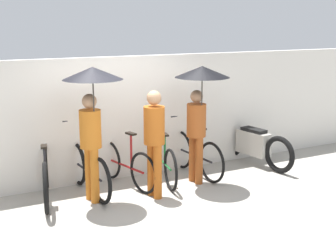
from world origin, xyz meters
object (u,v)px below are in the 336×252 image
at_px(parked_bicycle_2, 125,164).
at_px(pedestrian_trailing, 200,95).
at_px(pedestrian_center, 154,136).
at_px(motorcycle, 253,144).
at_px(parked_bicycle_0, 46,175).
at_px(pedestrian_leading, 92,102).
at_px(parked_bicycle_1, 88,171).
at_px(parked_bicycle_4, 195,155).
at_px(parked_bicycle_3, 162,159).

bearing_deg(parked_bicycle_2, pedestrian_trailing, -126.14).
relative_size(pedestrian_center, motorcycle, 0.85).
distance_m(parked_bicycle_0, pedestrian_trailing, 2.71).
bearing_deg(pedestrian_leading, pedestrian_trailing, 172.00).
xyz_separation_m(parked_bicycle_1, pedestrian_leading, (-0.04, -0.41, 1.16)).
xyz_separation_m(parked_bicycle_1, parked_bicycle_2, (0.65, 0.08, -0.01)).
distance_m(pedestrian_leading, pedestrian_trailing, 1.81).
bearing_deg(pedestrian_center, motorcycle, -171.13).
distance_m(parked_bicycle_2, pedestrian_leading, 1.44).
height_order(parked_bicycle_1, motorcycle, parked_bicycle_1).
bearing_deg(parked_bicycle_0, motorcycle, -76.62).
bearing_deg(parked_bicycle_2, motorcycle, -103.26).
relative_size(parked_bicycle_2, pedestrian_center, 0.97).
xyz_separation_m(pedestrian_leading, motorcycle, (3.29, 0.46, -1.14)).
distance_m(parked_bicycle_4, pedestrian_leading, 2.35).
bearing_deg(motorcycle, pedestrian_trailing, 98.91).
relative_size(parked_bicycle_1, pedestrian_leading, 0.83).
height_order(parked_bicycle_2, parked_bicycle_3, parked_bicycle_3).
xyz_separation_m(pedestrian_center, motorcycle, (2.39, 0.66, -0.58)).
xyz_separation_m(parked_bicycle_0, pedestrian_center, (1.51, -0.66, 0.58)).
height_order(parked_bicycle_0, pedestrian_trailing, pedestrian_trailing).
bearing_deg(parked_bicycle_4, pedestrian_trailing, 152.91).
relative_size(parked_bicycle_4, pedestrian_leading, 0.81).
height_order(parked_bicycle_1, parked_bicycle_4, parked_bicycle_1).
height_order(parked_bicycle_2, parked_bicycle_4, parked_bicycle_4).
height_order(parked_bicycle_3, parked_bicycle_4, parked_bicycle_3).
xyz_separation_m(parked_bicycle_0, motorcycle, (3.90, -0.00, -0.00)).
xyz_separation_m(parked_bicycle_2, pedestrian_center, (0.21, -0.68, 0.61)).
distance_m(parked_bicycle_1, parked_bicycle_4, 1.96).
bearing_deg(parked_bicycle_4, parked_bicycle_1, 86.87).
distance_m(parked_bicycle_0, parked_bicycle_4, 2.61).
xyz_separation_m(pedestrian_center, pedestrian_trailing, (0.91, 0.20, 0.52)).
bearing_deg(parked_bicycle_2, parked_bicycle_1, 83.95).
bearing_deg(motorcycle, pedestrian_leading, 89.50).
distance_m(parked_bicycle_2, parked_bicycle_3, 0.66).
bearing_deg(pedestrian_leading, pedestrian_center, 159.49).
xyz_separation_m(pedestrian_leading, pedestrian_trailing, (1.81, -0.00, -0.04)).
height_order(parked_bicycle_0, parked_bicycle_3, parked_bicycle_3).
height_order(parked_bicycle_1, parked_bicycle_2, parked_bicycle_1).
relative_size(parked_bicycle_0, parked_bicycle_2, 1.12).
bearing_deg(parked_bicycle_3, parked_bicycle_0, 101.02).
distance_m(parked_bicycle_3, pedestrian_center, 0.99).
bearing_deg(parked_bicycle_4, pedestrian_center, 115.97).
xyz_separation_m(parked_bicycle_2, parked_bicycle_3, (0.66, -0.04, 0.00)).
bearing_deg(motorcycle, parked_bicycle_1, 82.45).
xyz_separation_m(parked_bicycle_1, parked_bicycle_4, (1.96, 0.02, -0.00)).
xyz_separation_m(pedestrian_trailing, motorcycle, (1.48, 0.46, -1.11)).
relative_size(parked_bicycle_1, pedestrian_trailing, 0.86).
distance_m(pedestrian_center, pedestrian_trailing, 1.07).
bearing_deg(parked_bicycle_2, parked_bicycle_4, -105.28).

